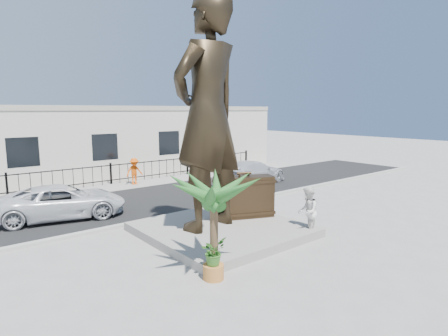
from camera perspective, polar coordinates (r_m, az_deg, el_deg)
The scene contains 16 objects.
ground at distance 13.06m, azimuth 5.65°, elevation -11.09°, with size 100.00×100.00×0.00m, color #9E9991.
street at distance 19.32m, azimuth -11.33°, elevation -4.60°, with size 40.00×7.00×0.01m, color black.
curb at distance 16.38m, azimuth -5.56°, elevation -6.71°, with size 40.00×0.25×0.12m, color #A5A399.
far_sidewalk at distance 22.86m, azimuth -16.02°, elevation -2.67°, with size 40.00×2.50×0.02m, color #9E9991.
plinth at distance 13.75m, azimuth -0.31°, elevation -9.35°, with size 5.20×5.20×0.30m, color gray.
fence at distance 23.49m, azimuth -16.86°, elevation -0.94°, with size 22.00×0.10×1.20m, color black.
building at distance 27.20m, azimuth -20.39°, elevation 3.58°, with size 28.00×7.00×4.40m, color silver.
statue at distance 12.90m, azimuth -2.52°, elevation 8.14°, with size 2.91×1.91×7.97m, color #2C2316.
suitcase at distance 14.57m, azimuth 3.03°, elevation -4.40°, with size 2.28×0.73×1.61m, color #342516.
tourist at distance 13.64m, azimuth 12.61°, elevation -6.49°, with size 0.86×0.67×1.77m, color white.
car_white at distance 16.86m, azimuth -23.35°, elevation -4.71°, with size 2.29×4.96×1.38m, color silver.
car_silver at distance 22.60m, azimuth 4.31°, elevation -0.65°, with size 1.99×4.89×1.42m, color silver.
worker at distance 22.95m, azimuth -13.49°, elevation -0.48°, with size 1.03×0.59×1.59m, color #ED580C.
palm_tree at distance 10.58m, azimuth -1.51°, elevation -15.99°, with size 1.80×1.80×3.20m, color #225920, non-canonical shape.
planter at distance 10.29m, azimuth -1.62°, elevation -15.51°, with size 0.56×0.56×0.40m, color #BC7331.
shrub at distance 10.07m, azimuth -1.63°, elevation -12.58°, with size 0.66×0.57×0.73m, color #366E24.
Camera 1 is at (-8.68, -8.68, 4.45)m, focal length 30.00 mm.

